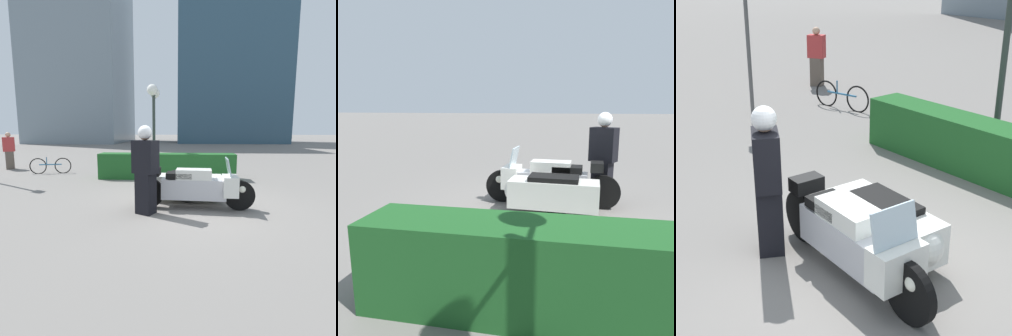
# 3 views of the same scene
# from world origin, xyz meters

# --- Properties ---
(ground_plane) EXTENTS (160.00, 160.00, 0.00)m
(ground_plane) POSITION_xyz_m (0.00, 0.00, 0.00)
(ground_plane) COLOR slate
(police_motorcycle) EXTENTS (2.70, 1.31, 1.16)m
(police_motorcycle) POSITION_xyz_m (-0.03, 0.03, 0.47)
(police_motorcycle) COLOR black
(police_motorcycle) RESTS_ON ground
(officer_rider) EXTENTS (0.59, 0.51, 1.87)m
(officer_rider) POSITION_xyz_m (-1.11, -0.70, 0.99)
(officer_rider) COLOR black
(officer_rider) RESTS_ON ground
(hedge_bush_curbside) EXTENTS (4.89, 0.72, 0.92)m
(hedge_bush_curbside) POSITION_xyz_m (-0.93, 3.32, 0.46)
(hedge_bush_curbside) COLOR #1E5623
(hedge_bush_curbside) RESTS_ON ground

